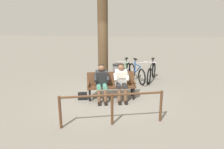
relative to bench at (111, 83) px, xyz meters
The scene contains 11 objects.
ground_plane 0.54m from the bench, 69.19° to the left, with size 40.00×40.00×0.00m, color slate.
bench is the anchor object (origin of this frame).
person_reading 0.39m from the bench, 162.07° to the left, with size 0.53×0.81×1.20m.
person_companion 0.40m from the bench, 36.34° to the left, with size 0.53×0.81×1.20m.
handbag 1.04m from the bench, 14.30° to the left, with size 0.30×0.14×0.24m, color black.
tree_trunk 1.81m from the bench, 73.03° to the right, with size 0.39×0.39×3.31m, color #4C3823.
litter_bin 1.48m from the bench, 96.02° to the right, with size 0.41×0.41×0.81m.
bicycle_blue 2.57m from the bench, 127.35° to the right, with size 0.63×1.62×0.94m.
bicycle_orange 2.12m from the bench, 116.03° to the right, with size 0.71×1.59×0.94m.
bicycle_red 2.06m from the bench, 102.65° to the right, with size 0.57×1.64×0.94m.
railing_fence 1.85m from the bench, 94.91° to the left, with size 2.59×0.62×0.85m.
Camera 1 is at (-0.57, 6.70, 2.78)m, focal length 34.91 mm.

